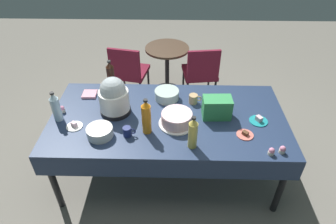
{
  "coord_description": "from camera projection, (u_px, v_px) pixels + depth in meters",
  "views": [
    {
      "loc": [
        0.05,
        -2.14,
        2.46
      ],
      "look_at": [
        0.0,
        0.0,
        0.8
      ],
      "focal_mm": 31.32,
      "sensor_mm": 36.0,
      "label": 1
    }
  ],
  "objects": [
    {
      "name": "ground",
      "position": [
        168.0,
        170.0,
        3.2
      ],
      "size": [
        9.0,
        9.0,
        0.0
      ],
      "primitive_type": "plane",
      "color": "slate"
    },
    {
      "name": "potluck_table",
      "position": [
        168.0,
        121.0,
        2.78
      ],
      "size": [
        2.2,
        1.1,
        0.75
      ],
      "color": "navy",
      "rests_on": "ground"
    },
    {
      "name": "frosted_layer_cake",
      "position": [
        177.0,
        119.0,
        2.62
      ],
      "size": [
        0.33,
        0.33,
        0.12
      ],
      "color": "silver",
      "rests_on": "potluck_table"
    },
    {
      "name": "slow_cooker",
      "position": [
        114.0,
        97.0,
        2.69
      ],
      "size": [
        0.29,
        0.29,
        0.37
      ],
      "color": "black",
      "rests_on": "potluck_table"
    },
    {
      "name": "glass_salad_bowl",
      "position": [
        167.0,
        94.0,
        2.95
      ],
      "size": [
        0.24,
        0.24,
        0.09
      ],
      "primitive_type": "cylinder",
      "color": "#B2C6BC",
      "rests_on": "potluck_table"
    },
    {
      "name": "ceramic_snack_bowl",
      "position": [
        100.0,
        132.0,
        2.51
      ],
      "size": [
        0.23,
        0.23,
        0.09
      ],
      "primitive_type": "cylinder",
      "color": "silver",
      "rests_on": "potluck_table"
    },
    {
      "name": "dessert_plate_teal",
      "position": [
        259.0,
        120.0,
        2.68
      ],
      "size": [
        0.17,
        0.17,
        0.05
      ],
      "color": "teal",
      "rests_on": "potluck_table"
    },
    {
      "name": "dessert_plate_white",
      "position": [
        74.0,
        126.0,
        2.62
      ],
      "size": [
        0.15,
        0.15,
        0.05
      ],
      "color": "white",
      "rests_on": "potluck_table"
    },
    {
      "name": "dessert_plate_coral",
      "position": [
        245.0,
        134.0,
        2.53
      ],
      "size": [
        0.15,
        0.15,
        0.04
      ],
      "color": "#E07266",
      "rests_on": "potluck_table"
    },
    {
      "name": "cupcake_vanilla",
      "position": [
        282.0,
        150.0,
        2.35
      ],
      "size": [
        0.05,
        0.05,
        0.07
      ],
      "color": "beige",
      "rests_on": "potluck_table"
    },
    {
      "name": "cupcake_cocoa",
      "position": [
        62.0,
        109.0,
        2.78
      ],
      "size": [
        0.05,
        0.05,
        0.07
      ],
      "color": "beige",
      "rests_on": "potluck_table"
    },
    {
      "name": "cupcake_berry",
      "position": [
        271.0,
        152.0,
        2.34
      ],
      "size": [
        0.05,
        0.05,
        0.07
      ],
      "color": "beige",
      "rests_on": "potluck_table"
    },
    {
      "name": "soda_bottle_cola",
      "position": [
        111.0,
        76.0,
        3.03
      ],
      "size": [
        0.08,
        0.08,
        0.32
      ],
      "color": "#33190F",
      "rests_on": "potluck_table"
    },
    {
      "name": "soda_bottle_orange_juice",
      "position": [
        146.0,
        117.0,
        2.48
      ],
      "size": [
        0.08,
        0.08,
        0.34
      ],
      "color": "orange",
      "rests_on": "potluck_table"
    },
    {
      "name": "soda_bottle_water",
      "position": [
        56.0,
        107.0,
        2.62
      ],
      "size": [
        0.08,
        0.08,
        0.3
      ],
      "color": "silver",
      "rests_on": "potluck_table"
    },
    {
      "name": "soda_bottle_ginger_ale",
      "position": [
        193.0,
        133.0,
        2.34
      ],
      "size": [
        0.08,
        0.08,
        0.31
      ],
      "color": "gold",
      "rests_on": "potluck_table"
    },
    {
      "name": "coffee_mug_tan",
      "position": [
        194.0,
        99.0,
        2.89
      ],
      "size": [
        0.13,
        0.09,
        0.09
      ],
      "color": "tan",
      "rests_on": "potluck_table"
    },
    {
      "name": "coffee_mug_navy",
      "position": [
        128.0,
        132.0,
        2.51
      ],
      "size": [
        0.11,
        0.07,
        0.09
      ],
      "color": "navy",
      "rests_on": "potluck_table"
    },
    {
      "name": "soda_carton",
      "position": [
        217.0,
        108.0,
        2.68
      ],
      "size": [
        0.27,
        0.17,
        0.2
      ],
      "primitive_type": "cube",
      "rotation": [
        0.0,
        0.0,
        0.04
      ],
      "color": "#338C4C",
      "rests_on": "potluck_table"
    },
    {
      "name": "paper_napkin_stack",
      "position": [
        90.0,
        94.0,
        3.01
      ],
      "size": [
        0.14,
        0.14,
        0.02
      ],
      "primitive_type": "cube",
      "rotation": [
        0.0,
        0.0,
        0.03
      ],
      "color": "pink",
      "rests_on": "potluck_table"
    },
    {
      "name": "maroon_chair_left",
      "position": [
        129.0,
        70.0,
        3.95
      ],
      "size": [
        0.52,
        0.52,
        0.85
      ],
      "color": "maroon",
      "rests_on": "ground"
    },
    {
      "name": "maroon_chair_right",
      "position": [
        201.0,
        71.0,
        3.93
      ],
      "size": [
        0.49,
        0.49,
        0.85
      ],
      "color": "maroon",
      "rests_on": "ground"
    },
    {
      "name": "round_cafe_table",
      "position": [
        167.0,
        62.0,
        4.11
      ],
      "size": [
        0.6,
        0.6,
        0.72
      ],
      "color": "#473323",
      "rests_on": "ground"
    }
  ]
}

